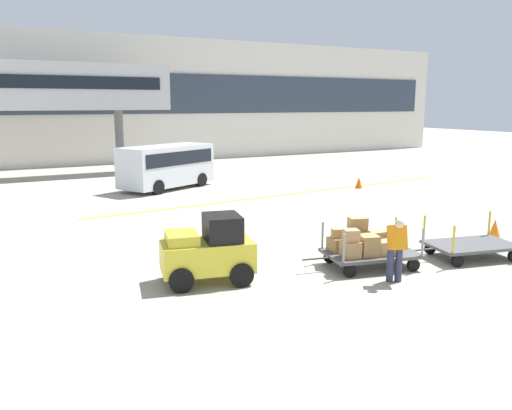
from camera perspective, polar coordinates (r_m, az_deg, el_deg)
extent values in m
plane|color=#A8A08E|center=(14.96, 9.46, -5.01)|extent=(120.00, 120.00, 0.00)
cube|color=yellow|center=(24.11, 4.04, 1.23)|extent=(19.50, 2.24, 0.01)
cube|color=beige|center=(38.36, -15.24, 11.04)|extent=(57.12, 2.40, 8.71)
cube|color=#2D3847|center=(37.15, -14.82, 11.74)|extent=(54.26, 0.12, 2.80)
cube|color=#B7B7BC|center=(31.61, -21.26, 11.99)|extent=(12.71, 2.20, 2.60)
cube|color=black|center=(30.48, -21.00, 12.45)|extent=(11.44, 0.08, 0.70)
cylinder|color=#59595B|center=(32.32, -14.68, 6.71)|extent=(0.50, 0.50, 3.73)
cube|color=gold|center=(12.17, -5.35, -5.56)|extent=(2.29, 1.53, 0.70)
cube|color=black|center=(12.07, -3.69, -2.48)|extent=(1.00, 1.14, 0.60)
cube|color=gold|center=(11.96, -8.12, -3.58)|extent=(0.89, 1.07, 0.24)
cylinder|color=black|center=(12.67, -8.81, -6.62)|extent=(0.59, 0.30, 0.56)
cylinder|color=black|center=(11.69, -8.18, -8.14)|extent=(0.59, 0.30, 0.56)
cylinder|color=black|center=(12.89, -2.75, -6.20)|extent=(0.59, 0.30, 0.56)
cylinder|color=black|center=(11.92, -1.61, -7.63)|extent=(0.59, 0.30, 0.56)
cube|color=#4C4C4F|center=(13.59, 12.43, -5.18)|extent=(2.55, 1.87, 0.08)
cylinder|color=gray|center=(13.61, 7.28, -3.29)|extent=(0.06, 0.06, 0.70)
cylinder|color=gray|center=(12.47, 9.58, -4.68)|extent=(0.06, 0.06, 0.70)
cylinder|color=gray|center=(14.55, 14.99, -2.65)|extent=(0.06, 0.06, 0.70)
cylinder|color=gray|center=(13.49, 17.76, -3.86)|extent=(0.06, 0.06, 0.70)
cylinder|color=black|center=(13.80, 8.05, -5.65)|extent=(0.33, 0.17, 0.32)
cylinder|color=black|center=(12.77, 10.20, -7.10)|extent=(0.33, 0.17, 0.32)
cylinder|color=black|center=(14.56, 14.31, -5.00)|extent=(0.33, 0.17, 0.32)
cylinder|color=black|center=(13.59, 16.81, -6.29)|extent=(0.33, 0.17, 0.32)
cylinder|color=#333333|center=(12.98, 6.54, -5.86)|extent=(0.69, 0.20, 0.05)
cube|color=olive|center=(13.46, 8.98, -4.26)|extent=(0.49, 0.52, 0.35)
cube|color=#A87F4C|center=(12.95, 10.30, -4.79)|extent=(0.49, 0.52, 0.41)
cube|color=#9E7A4C|center=(13.73, 10.99, -3.70)|extent=(0.61, 0.53, 0.51)
cube|color=#A87F4C|center=(13.18, 12.19, -4.34)|extent=(0.56, 0.59, 0.52)
cube|color=tan|center=(13.88, 12.92, -3.69)|extent=(0.47, 0.49, 0.47)
cube|color=tan|center=(13.42, 14.14, -4.52)|extent=(0.63, 0.52, 0.35)
cube|color=#9E7A4C|center=(14.14, 14.69, -3.61)|extent=(0.56, 0.60, 0.41)
cube|color=#A87F4C|center=(13.38, 9.02, -3.05)|extent=(0.43, 0.38, 0.23)
cube|color=tan|center=(12.86, 10.35, -3.29)|extent=(0.44, 0.42, 0.29)
cube|color=#A87F4C|center=(13.63, 11.05, -2.01)|extent=(0.52, 0.45, 0.32)
cube|color=#4C4C4F|center=(15.21, 22.49, -4.04)|extent=(2.55, 1.87, 0.08)
cylinder|color=gold|center=(15.01, 17.90, -2.39)|extent=(0.06, 0.06, 0.70)
cylinder|color=gold|center=(13.99, 20.80, -3.54)|extent=(0.06, 0.06, 0.70)
cylinder|color=gold|center=(16.26, 24.14, -1.82)|extent=(0.06, 0.06, 0.70)
cylinder|color=black|center=(15.22, 18.49, -4.54)|extent=(0.33, 0.17, 0.32)
cylinder|color=black|center=(14.29, 21.16, -5.71)|extent=(0.33, 0.17, 0.32)
cylinder|color=black|center=(16.23, 23.56, -3.94)|extent=(0.33, 0.17, 0.32)
cylinder|color=#333333|center=(14.35, 17.74, -4.67)|extent=(0.69, 0.20, 0.05)
cylinder|color=#2D334C|center=(12.60, 14.45, -6.34)|extent=(0.16, 0.16, 0.82)
cylinder|color=#2D334C|center=(12.65, 15.33, -6.31)|extent=(0.16, 0.16, 0.82)
cube|color=orange|center=(12.35, 15.17, -3.46)|extent=(0.55, 0.56, 0.61)
sphere|color=beige|center=(12.15, 15.42, -1.93)|extent=(0.22, 0.22, 0.22)
cube|color=silver|center=(25.80, -9.74, 4.31)|extent=(5.15, 3.81, 1.90)
cube|color=black|center=(25.76, -9.77, 5.19)|extent=(4.82, 3.68, 0.64)
cylinder|color=black|center=(24.26, -10.72, 1.93)|extent=(0.72, 0.51, 0.68)
cylinder|color=black|center=(26.37, -6.04, 2.78)|extent=(0.72, 0.51, 0.68)
cone|color=orange|center=(17.92, 24.64, -2.30)|extent=(0.36, 0.36, 0.55)
cone|color=#EA590F|center=(26.14, 11.18, 2.41)|extent=(0.36, 0.36, 0.55)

